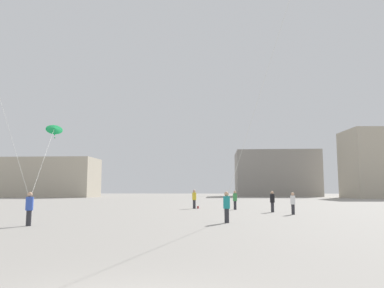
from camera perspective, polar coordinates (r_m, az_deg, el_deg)
name	(u,v)px	position (r m, az deg, el deg)	size (l,w,h in m)	color
person_in_yellow	(194,198)	(35.61, 0.35, -8.30)	(0.39, 0.39, 1.77)	#2D2D33
person_in_blue	(29,207)	(20.70, -23.63, -8.85)	(0.37, 0.37, 1.69)	#2D2D33
person_in_black	(272,201)	(30.85, 12.19, -8.45)	(0.37, 0.37, 1.68)	#2D2D33
person_in_white	(293,202)	(28.39, 15.18, -8.61)	(0.35, 0.35, 1.60)	#2D2D33
person_in_green	(235,199)	(34.09, 6.59, -8.39)	(0.37, 0.37, 1.69)	#2D2D33
person_in_teal	(227,206)	(20.77, 5.32, -9.38)	(0.37, 0.37, 1.69)	#2D2D33
kite_emerald_diamond	(54,129)	(29.79, -20.32, 2.16)	(3.49, 9.22, 5.52)	green
building_left_hall	(49,178)	(92.22, -21.10, -4.82)	(21.71, 10.00, 8.91)	#B2A893
building_centre_hall	(275,174)	(100.14, 12.60, -4.51)	(20.44, 16.28, 11.48)	gray
building_right_hall	(379,164)	(85.82, 26.66, -2.73)	(13.58, 11.19, 13.99)	#B2A893
handbag_beside_flyer	(198,207)	(35.72, 0.92, -9.66)	(0.32, 0.14, 0.24)	maroon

